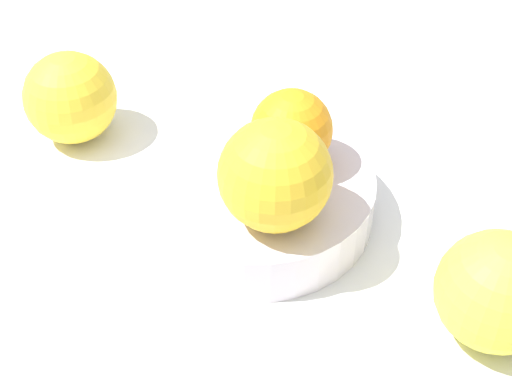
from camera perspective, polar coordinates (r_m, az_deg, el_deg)
The scene contains 6 objects.
ground_plane at distance 61.70cm, azimuth 0.00°, elevation -2.46°, with size 110.00×110.00×2.00cm, color white.
fruit_bowl at distance 59.65cm, azimuth 0.00°, elevation -0.38°, with size 19.45×19.45×4.23cm.
orange_in_bowl_0 at distance 51.80cm, azimuth 1.52°, elevation 1.35°, with size 8.43×8.43×8.43cm, color yellow.
orange_in_bowl_1 at distance 57.62cm, azimuth 2.83°, elevation 4.95°, with size 6.64×6.64×6.64cm, color orange.
orange_loose_0 at distance 52.14cm, azimuth 18.55°, elevation -7.47°, with size 8.59×8.59×8.59cm, color yellow.
orange_loose_1 at distance 69.19cm, azimuth -14.49°, elevation 7.24°, with size 8.61×8.61×8.61cm, color yellow.
Camera 1 is at (42.55, 12.49, 41.89)cm, focal length 50.53 mm.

